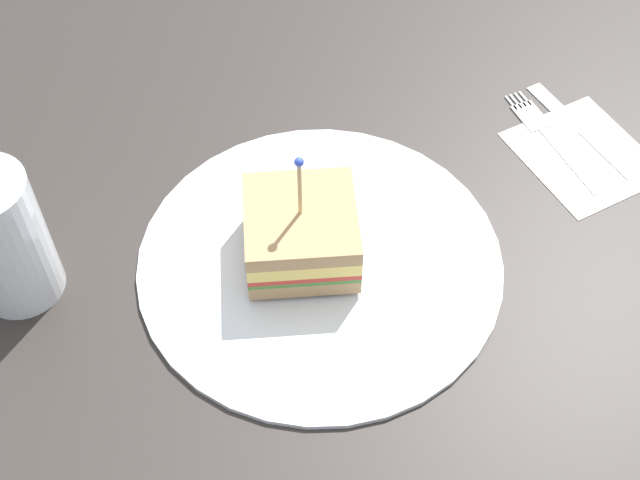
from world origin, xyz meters
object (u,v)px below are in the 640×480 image
at_px(drink_glass, 4,242).
at_px(knife, 573,123).
at_px(plate, 320,259).
at_px(napkin, 583,155).
at_px(sandwich_half_center, 300,236).
at_px(fork, 543,129).

height_order(drink_glass, knife, drink_glass).
relative_size(plate, knife, 2.79).
bearing_deg(plate, napkin, 41.74).
relative_size(sandwich_half_center, drink_glass, 0.94).
relative_size(drink_glass, knife, 1.13).
relative_size(plate, drink_glass, 2.46).
relative_size(sandwich_half_center, napkin, 0.96).
relative_size(plate, fork, 2.57).
bearing_deg(sandwich_half_center, napkin, 40.26).
bearing_deg(sandwich_half_center, drink_glass, -159.25).
bearing_deg(fork, napkin, -29.23).
distance_m(drink_glass, napkin, 0.49).
height_order(fork, knife, same).
height_order(sandwich_half_center, napkin, sandwich_half_center).
xyz_separation_m(sandwich_half_center, napkin, (0.21, 0.18, -0.03)).
distance_m(plate, sandwich_half_center, 0.03).
xyz_separation_m(plate, fork, (0.16, 0.19, -0.00)).
height_order(plate, fork, plate).
bearing_deg(fork, knife, 29.98).
distance_m(plate, drink_glass, 0.24).
bearing_deg(sandwich_half_center, plate, 14.82).
distance_m(napkin, fork, 0.04).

